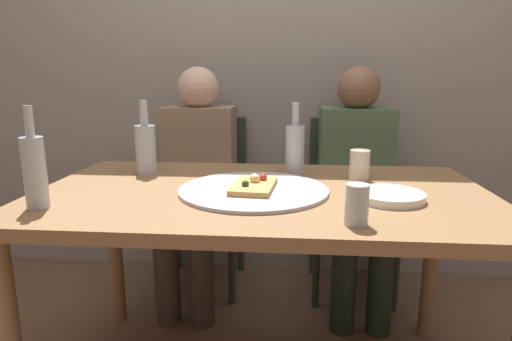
# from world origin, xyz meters

# --- Properties ---
(back_wall) EXTENTS (6.00, 0.10, 2.60)m
(back_wall) POSITION_xyz_m (0.00, 1.04, 1.30)
(back_wall) COLOR gray
(back_wall) RESTS_ON ground_plane
(dining_table) EXTENTS (1.52, 0.86, 0.75)m
(dining_table) POSITION_xyz_m (0.00, 0.00, 0.67)
(dining_table) COLOR olive
(dining_table) RESTS_ON ground_plane
(pizza_tray) EXTENTS (0.50, 0.50, 0.01)m
(pizza_tray) POSITION_xyz_m (-0.03, -0.03, 0.76)
(pizza_tray) COLOR #ADADB2
(pizza_tray) RESTS_ON dining_table
(pizza_slice_last) EXTENTS (0.15, 0.23, 0.05)m
(pizza_slice_last) POSITION_xyz_m (-0.03, -0.03, 0.77)
(pizza_slice_last) COLOR tan
(pizza_slice_last) RESTS_ON pizza_tray
(wine_bottle) EXTENTS (0.06, 0.06, 0.30)m
(wine_bottle) POSITION_xyz_m (-0.64, -0.25, 0.86)
(wine_bottle) COLOR #B2BCC1
(wine_bottle) RESTS_ON dining_table
(beer_bottle) EXTENTS (0.08, 0.08, 0.29)m
(beer_bottle) POSITION_xyz_m (-0.47, 0.21, 0.85)
(beer_bottle) COLOR #B2BCC1
(beer_bottle) RESTS_ON dining_table
(water_bottle) EXTENTS (0.07, 0.07, 0.28)m
(water_bottle) POSITION_xyz_m (0.11, 0.27, 0.85)
(water_bottle) COLOR #B2BCC1
(water_bottle) RESTS_ON dining_table
(tumbler_near) EXTENTS (0.07, 0.07, 0.11)m
(tumbler_near) POSITION_xyz_m (0.35, 0.17, 0.81)
(tumbler_near) COLOR beige
(tumbler_near) RESTS_ON dining_table
(tumbler_far) EXTENTS (0.06, 0.06, 0.11)m
(tumbler_far) POSITION_xyz_m (0.27, -0.32, 0.80)
(tumbler_far) COLOR #B7C6BC
(tumbler_far) RESTS_ON dining_table
(plate_stack) EXTENTS (0.21, 0.21, 0.03)m
(plate_stack) POSITION_xyz_m (0.40, -0.09, 0.76)
(plate_stack) COLOR white
(plate_stack) RESTS_ON dining_table
(chair_left) EXTENTS (0.44, 0.44, 0.90)m
(chair_left) POSITION_xyz_m (-0.38, 0.83, 0.51)
(chair_left) COLOR #2D3833
(chair_left) RESTS_ON ground_plane
(chair_right) EXTENTS (0.44, 0.44, 0.90)m
(chair_right) POSITION_xyz_m (0.41, 0.83, 0.51)
(chair_right) COLOR #2D3833
(chair_right) RESTS_ON ground_plane
(guest_in_sweater) EXTENTS (0.36, 0.56, 1.17)m
(guest_in_sweater) POSITION_xyz_m (-0.38, 0.68, 0.64)
(guest_in_sweater) COLOR #937A60
(guest_in_sweater) RESTS_ON ground_plane
(guest_in_beanie) EXTENTS (0.36, 0.56, 1.17)m
(guest_in_beanie) POSITION_xyz_m (0.41, 0.68, 0.64)
(guest_in_beanie) COLOR #4C6B47
(guest_in_beanie) RESTS_ON ground_plane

